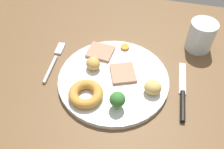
{
  "coord_description": "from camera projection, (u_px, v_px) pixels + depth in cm",
  "views": [
    {
      "loc": [
        9.11,
        -38.0,
        51.93
      ],
      "look_at": [
        -0.38,
        1.04,
        6.0
      ],
      "focal_mm": 39.35,
      "sensor_mm": 36.0,
      "label": 1
    }
  ],
  "objects": [
    {
      "name": "dining_table",
      "position": [
        112.0,
        88.0,
        0.63
      ],
      "size": [
        120.0,
        84.0,
        3.6
      ],
      "primitive_type": "cube",
      "color": "brown",
      "rests_on": "ground"
    },
    {
      "name": "dinner_plate",
      "position": [
        112.0,
        79.0,
        0.62
      ],
      "size": [
        27.9,
        27.9,
        1.4
      ],
      "primitive_type": "cylinder",
      "color": "white",
      "rests_on": "dining_table"
    },
    {
      "name": "meat_slice_main",
      "position": [
        100.0,
        52.0,
        0.67
      ],
      "size": [
        7.2,
        6.58,
        0.8
      ],
      "primitive_type": "cube",
      "rotation": [
        0.0,
        0.0,
        3.06
      ],
      "color": "tan",
      "rests_on": "dinner_plate"
    },
    {
      "name": "meat_slice_under",
      "position": [
        123.0,
        73.0,
        0.62
      ],
      "size": [
        8.0,
        8.3,
        0.8
      ],
      "primitive_type": "cube",
      "rotation": [
        0.0,
        0.0,
        1.95
      ],
      "color": "tan",
      "rests_on": "dinner_plate"
    },
    {
      "name": "yorkshire_pudding",
      "position": [
        86.0,
        94.0,
        0.57
      ],
      "size": [
        8.14,
        8.14,
        2.31
      ],
      "primitive_type": "torus",
      "color": "#C68938",
      "rests_on": "dinner_plate"
    },
    {
      "name": "roast_potato_left",
      "position": [
        153.0,
        87.0,
        0.58
      ],
      "size": [
        4.54,
        4.23,
        3.28
      ],
      "primitive_type": "ellipsoid",
      "rotation": [
        0.0,
        0.0,
        4.83
      ],
      "color": "#D8B260",
      "rests_on": "dinner_plate"
    },
    {
      "name": "roast_potato_right",
      "position": [
        93.0,
        64.0,
        0.63
      ],
      "size": [
        5.2,
        5.17,
        3.14
      ],
      "primitive_type": "ellipsoid",
      "rotation": [
        0.0,
        0.0,
        5.56
      ],
      "color": "tan",
      "rests_on": "dinner_plate"
    },
    {
      "name": "carrot_coin_front",
      "position": [
        125.0,
        47.0,
        0.69
      ],
      "size": [
        2.38,
        2.38,
        0.68
      ],
      "primitive_type": "cylinder",
      "color": "orange",
      "rests_on": "dinner_plate"
    },
    {
      "name": "broccoli_floret",
      "position": [
        117.0,
        100.0,
        0.54
      ],
      "size": [
        3.62,
        3.62,
        4.59
      ],
      "color": "#8CB766",
      "rests_on": "dinner_plate"
    },
    {
      "name": "fork",
      "position": [
        54.0,
        60.0,
        0.67
      ],
      "size": [
        2.38,
        15.31,
        0.9
      ],
      "rotation": [
        0.0,
        0.0,
        1.63
      ],
      "color": "silver",
      "rests_on": "dining_table"
    },
    {
      "name": "knife",
      "position": [
        183.0,
        95.0,
        0.59
      ],
      "size": [
        2.39,
        18.55,
        1.2
      ],
      "rotation": [
        0.0,
        0.0,
        1.62
      ],
      "color": "black",
      "rests_on": "dining_table"
    },
    {
      "name": "water_glass",
      "position": [
        201.0,
        36.0,
        0.68
      ],
      "size": [
        7.33,
        7.33,
        8.57
      ],
      "primitive_type": "cylinder",
      "color": "silver",
      "rests_on": "dining_table"
    }
  ]
}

